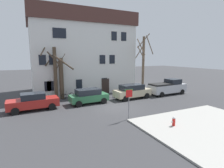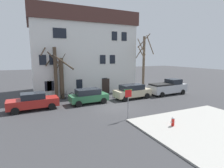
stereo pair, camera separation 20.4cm
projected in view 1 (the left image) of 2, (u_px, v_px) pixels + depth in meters
The scene contains 13 objects.
ground_plane at pixel (115, 107), 18.35m from camera, with size 120.00×120.00×0.00m, color #38383A.
sidewalk_slab at pixel (211, 127), 13.03m from camera, with size 9.79×7.79×0.12m, color #A8A59E.
building_main at pixel (81, 52), 26.81m from camera, with size 14.79×8.58×11.46m.
tree_bare_near at pixel (55, 71), 21.05m from camera, with size 2.21×2.55×6.91m.
tree_bare_mid at pixel (61, 75), 21.53m from camera, with size 2.38×2.64×6.06m.
tree_bare_far at pixel (143, 62), 25.26m from camera, with size 2.26×2.60×8.51m.
car_red_sedan at pixel (33, 102), 17.18m from camera, with size 4.77×2.15×1.70m.
car_green_wagon at pixel (89, 96), 19.52m from camera, with size 4.30×2.11×1.66m.
car_beige_wagon at pixel (132, 91), 21.88m from camera, with size 4.80×2.25×1.76m.
pickup_truck_silver at pixel (168, 87), 24.28m from camera, with size 5.57×2.28×2.09m.
fire_hydrant at pixel (174, 121), 13.07m from camera, with size 0.42×0.22×0.69m.
street_sign_pole at pixel (129, 98), 14.48m from camera, with size 0.76×0.07×2.56m.
bicycle_leaning at pixel (68, 96), 21.79m from camera, with size 1.70×0.50×1.03m.
Camera 1 is at (-7.88, -15.90, 5.27)m, focal length 28.17 mm.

